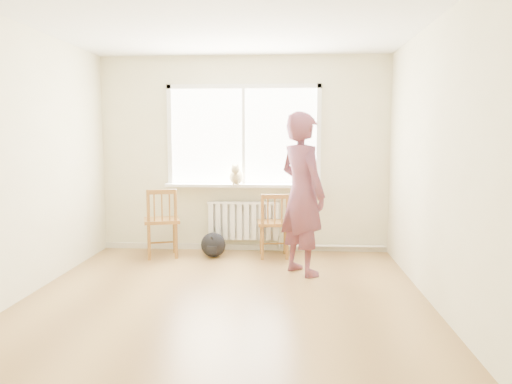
% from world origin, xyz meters
% --- Properties ---
extents(floor, '(4.50, 4.50, 0.00)m').
position_xyz_m(floor, '(0.00, 0.00, 0.00)').
color(floor, '#A07741').
rests_on(floor, ground).
extents(ceiling, '(4.50, 4.50, 0.00)m').
position_xyz_m(ceiling, '(0.00, 0.00, 2.70)').
color(ceiling, white).
rests_on(ceiling, back_wall).
extents(back_wall, '(4.00, 0.01, 2.70)m').
position_xyz_m(back_wall, '(0.00, 2.25, 1.35)').
color(back_wall, beige).
rests_on(back_wall, ground).
extents(window, '(2.12, 0.05, 1.42)m').
position_xyz_m(window, '(0.00, 2.22, 1.66)').
color(window, white).
rests_on(window, back_wall).
extents(windowsill, '(2.15, 0.22, 0.04)m').
position_xyz_m(windowsill, '(0.00, 2.14, 0.93)').
color(windowsill, white).
rests_on(windowsill, back_wall).
extents(radiator, '(1.00, 0.12, 0.55)m').
position_xyz_m(radiator, '(0.00, 2.16, 0.44)').
color(radiator, white).
rests_on(radiator, back_wall).
extents(heating_pipe, '(1.40, 0.04, 0.04)m').
position_xyz_m(heating_pipe, '(1.25, 2.19, 0.08)').
color(heating_pipe, silver).
rests_on(heating_pipe, back_wall).
extents(baseboard, '(4.00, 0.03, 0.08)m').
position_xyz_m(baseboard, '(0.00, 2.23, 0.04)').
color(baseboard, beige).
rests_on(baseboard, ground).
extents(chair_left, '(0.56, 0.55, 0.92)m').
position_xyz_m(chair_left, '(-1.05, 1.74, 0.47)').
color(chair_left, olive).
rests_on(chair_left, floor).
extents(chair_right, '(0.46, 0.45, 0.86)m').
position_xyz_m(chair_right, '(0.44, 1.82, 0.43)').
color(chair_right, olive).
rests_on(chair_right, floor).
extents(person, '(0.77, 0.82, 1.88)m').
position_xyz_m(person, '(0.78, 1.08, 0.94)').
color(person, '#CE4475').
rests_on(person, floor).
extents(cat, '(0.19, 0.44, 0.30)m').
position_xyz_m(cat, '(-0.09, 2.05, 1.07)').
color(cat, beige).
rests_on(cat, windowsill).
extents(backpack, '(0.34, 0.26, 0.33)m').
position_xyz_m(backpack, '(-0.37, 1.79, 0.16)').
color(backpack, black).
rests_on(backpack, floor).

